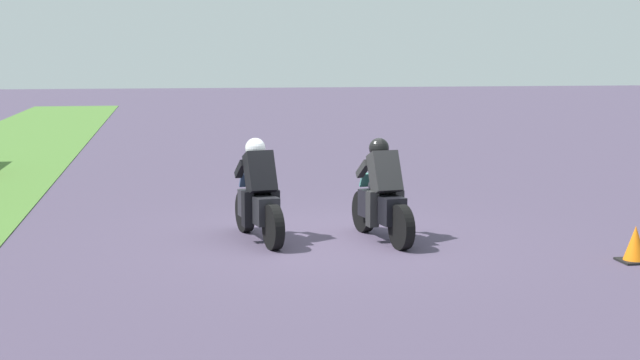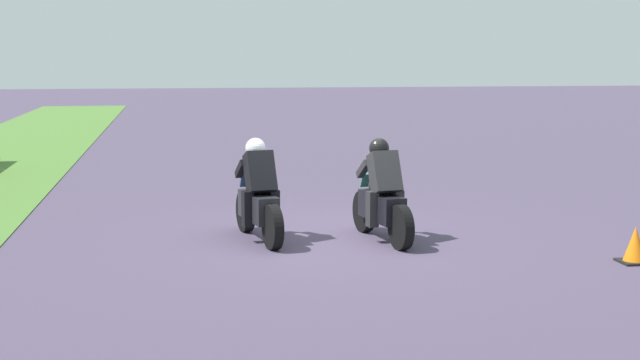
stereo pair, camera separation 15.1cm
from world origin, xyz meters
The scene contains 4 objects.
ground_plane centered at (0.00, 0.00, 0.00)m, with size 120.00×120.00×0.00m, color #483D54.
rider_lane_a centered at (-0.17, -0.79, 0.62)m, with size 2.03×0.61×1.51m.
rider_lane_b centered at (0.12, 1.01, 0.62)m, with size 2.03×0.64×1.51m.
traffic_cone centered at (-2.14, -3.76, 0.22)m, with size 0.40×0.40×0.49m.
Camera 1 is at (-13.26, 2.34, 2.75)m, focal length 51.90 mm.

